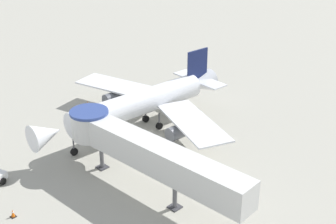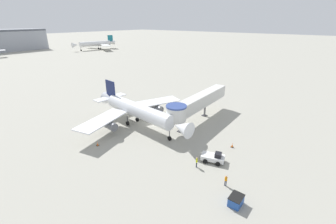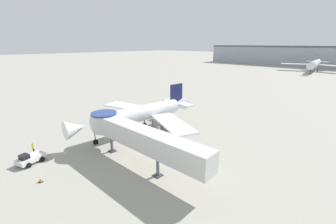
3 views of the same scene
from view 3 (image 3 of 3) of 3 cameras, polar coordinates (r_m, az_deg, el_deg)
ground_plane at (r=42.61m, az=-6.69°, el=-6.39°), size 800.00×800.00×0.00m
main_airplane at (r=44.50m, az=-6.76°, el=-0.43°), size 26.98×26.54×8.42m
jet_bridge at (r=31.90m, az=-8.45°, el=-5.79°), size 22.23×4.10×6.26m
pushback_tug_white at (r=39.05m, az=-31.64°, el=-10.01°), size 3.03×4.12×1.73m
traffic_cone_apron_front at (r=33.73m, az=-29.69°, el=-14.64°), size 0.50×0.50×0.82m
traffic_cone_port_wing at (r=53.50m, az=-14.30°, el=-1.45°), size 0.49×0.49×0.81m
ground_crew_marshaller at (r=41.90m, az=-31.04°, el=-7.72°), size 0.39×0.30×1.82m
background_jet_gray_tail at (r=166.17m, az=33.20°, el=10.17°), size 39.00×34.97×11.16m
terminal_building at (r=205.69m, az=30.97°, el=12.11°), size 146.05×23.48×15.29m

